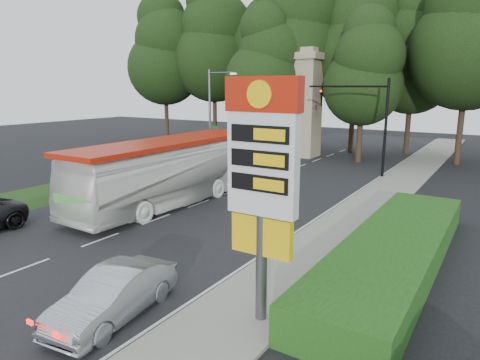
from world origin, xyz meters
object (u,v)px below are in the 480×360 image
Objects in this scene: gas_station_pylon at (262,169)px; monument at (305,103)px; transit_bus at (171,172)px; sedan_silver at (114,295)px; streetlight_signs at (212,112)px; traffic_signal_mast at (368,113)px.

monument is at bearing 111.80° from gas_station_pylon.
sedan_silver is at bearing -54.89° from transit_bus.
monument is at bearing 58.03° from streetlight_signs.
streetlight_signs is 25.65m from sedan_silver.
gas_station_pylon is 25.74m from streetlight_signs.
traffic_signal_mast is 12.83m from streetlight_signs.
streetlight_signs is at bearing -171.08° from traffic_signal_mast.
transit_bus is 12.47m from sedan_silver.
monument is 20.02m from transit_bus.
monument is 0.76× the size of transit_bus.
monument is 31.31m from sedan_silver.
monument is 2.30× the size of sedan_silver.
traffic_signal_mast is 1.64× the size of sedan_silver.
gas_station_pylon is at bearing -36.53° from transit_bus.
traffic_signal_mast is at bearing 8.92° from streetlight_signs.
transit_bus is 3.03× the size of sedan_silver.
gas_station_pylon is 0.95× the size of traffic_signal_mast.
traffic_signal_mast is at bearing 82.16° from sedan_silver.
sedan_silver is (-0.18, -24.08, -3.95)m from traffic_signal_mast.
traffic_signal_mast is 0.54× the size of transit_bus.
monument reaches higher than transit_bus.
streetlight_signs is at bearing -121.97° from monument.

